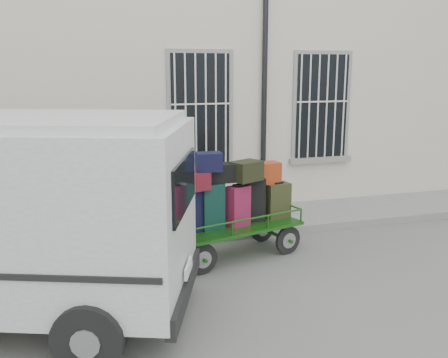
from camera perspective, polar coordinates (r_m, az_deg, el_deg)
ground at (r=7.99m, az=5.60°, el=-9.98°), size 80.00×80.00×0.00m
building at (r=12.64m, az=-3.82°, el=12.22°), size 24.00×5.15×6.00m
sidewalk at (r=9.91m, az=0.76°, el=-4.97°), size 24.00×1.70×0.15m
luggage_cart at (r=8.08m, az=1.01°, el=-2.79°), size 2.54×1.47×1.79m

